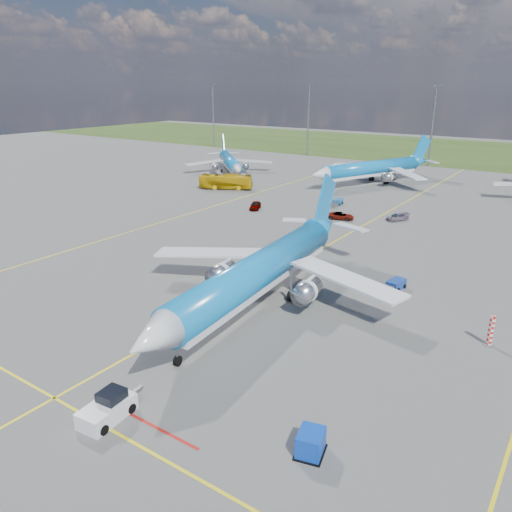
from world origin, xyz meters
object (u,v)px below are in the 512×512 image
Objects in this scene: apron_bus at (226,182)px; service_car_b at (341,216)px; bg_jet_nw at (230,173)px; warning_post at (491,331)px; baggage_tug_w at (392,287)px; service_car_a at (255,205)px; uld_container at (311,443)px; service_car_c at (397,217)px; bg_jet_nnw at (371,184)px; baggage_tug_c at (336,203)px; pushback_tug at (108,408)px; main_airliner at (259,304)px.

apron_bus is 2.63× the size of service_car_b.
apron_bus is at bearing -100.84° from bg_jet_nw.
warning_post reaches higher than service_car_b.
service_car_a is at bearing 155.49° from baggage_tug_w.
warning_post reaches higher than baggage_tug_w.
uld_container is 29.84m from baggage_tug_w.
service_car_c is (8.50, 4.97, -0.01)m from service_car_b.
bg_jet_nnw is at bearing 123.23° from baggage_tug_w.
baggage_tug_c is at bearing 16.30° from service_car_b.
service_car_b is 0.93× the size of baggage_tug_c.
pushback_tug is 1.37× the size of service_car_c.
baggage_tug_w is at bearing -62.01° from baggage_tug_c.
bg_jet_nnw is at bearing -32.84° from bg_jet_nw.
bg_jet_nw reaches higher than service_car_b.
service_car_a is 26.46m from service_car_c.
apron_bus is (-57.65, 64.99, 0.87)m from uld_container.
pushback_tug is 14.78m from uld_container.
pushback_tug is 2.92× the size of uld_container.
service_car_c is 0.88× the size of baggage_tug_c.
apron_bus is at bearing 125.86° from main_airliner.
bg_jet_nnw is 3.29× the size of apron_bus.
service_car_b reaches higher than baggage_tug_c.
baggage_tug_c is (28.05, -0.45, -1.17)m from apron_bus.
warning_post is 0.61× the size of baggage_tug_w.
service_car_b is (-8.27, 38.16, 0.64)m from main_airliner.
pushback_tug is at bearing -95.28° from baggage_tug_w.
main_airliner is 22.50m from pushback_tug.
main_airliner is 9.87× the size of service_car_a.
baggage_tug_w is at bearing 148.49° from warning_post.
uld_container is 0.47× the size of service_car_a.
warning_post is 96.75m from bg_jet_nw.
main_airliner reaches higher than baggage_tug_c.
bg_jet_nnw is at bearing 96.11° from uld_container.
uld_container is (-6.76, -22.03, -0.69)m from warning_post.
uld_container is 0.44× the size of service_car_b.
service_car_b is at bearing 96.94° from main_airliner.
warning_post reaches higher than uld_container.
bg_jet_nw is 57.70m from service_car_c.
uld_container reaches higher than baggage_tug_w.
apron_bus is at bearing -154.98° from service_car_c.
apron_bus is (-41.71, 47.72, 1.68)m from main_airliner.
bg_jet_nnw is 9.16× the size of service_car_c.
warning_post is 34.11m from pushback_tug.
baggage_tug_w is (10.72, 12.11, 0.51)m from main_airliner.
uld_container is 86.88m from apron_bus.
baggage_tug_w is at bearing -150.72° from apron_bus.
service_car_c is (25.39, 7.46, -0.11)m from service_car_a.
pushback_tug is at bearing -127.22° from warning_post.
apron_bus reaches higher than warning_post.
bg_jet_nw is at bearing 110.25° from service_car_a.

